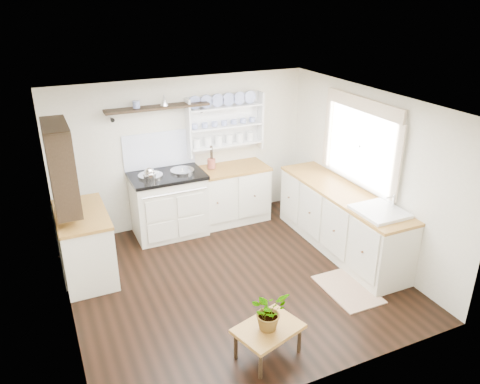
% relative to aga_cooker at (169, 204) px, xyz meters
% --- Properties ---
extents(floor, '(4.00, 3.80, 0.01)m').
position_rel_aga_cooker_xyz_m(floor, '(0.39, -1.57, -0.49)').
color(floor, black).
rests_on(floor, ground).
extents(wall_back, '(4.00, 0.02, 2.30)m').
position_rel_aga_cooker_xyz_m(wall_back, '(0.39, 0.33, 0.66)').
color(wall_back, beige).
rests_on(wall_back, ground).
extents(wall_right, '(0.02, 3.80, 2.30)m').
position_rel_aga_cooker_xyz_m(wall_right, '(2.39, -1.57, 0.66)').
color(wall_right, beige).
rests_on(wall_right, ground).
extents(wall_left, '(0.02, 3.80, 2.30)m').
position_rel_aga_cooker_xyz_m(wall_left, '(-1.61, -1.57, 0.66)').
color(wall_left, beige).
rests_on(wall_left, ground).
extents(ceiling, '(4.00, 3.80, 0.01)m').
position_rel_aga_cooker_xyz_m(ceiling, '(0.39, -1.57, 1.81)').
color(ceiling, white).
rests_on(ceiling, wall_back).
extents(window, '(0.08, 1.55, 1.22)m').
position_rel_aga_cooker_xyz_m(window, '(2.34, -1.42, 1.07)').
color(window, white).
rests_on(window, wall_right).
extents(aga_cooker, '(1.09, 0.75, 1.00)m').
position_rel_aga_cooker_xyz_m(aga_cooker, '(0.00, 0.00, 0.00)').
color(aga_cooker, beige).
rests_on(aga_cooker, floor).
extents(back_cabinets, '(1.27, 0.63, 0.90)m').
position_rel_aga_cooker_xyz_m(back_cabinets, '(0.99, 0.03, -0.03)').
color(back_cabinets, '#EDE6CC').
rests_on(back_cabinets, floor).
extents(right_cabinets, '(0.62, 2.43, 0.90)m').
position_rel_aga_cooker_xyz_m(right_cabinets, '(2.09, -1.47, -0.03)').
color(right_cabinets, '#EDE6CC').
rests_on(right_cabinets, floor).
extents(belfast_sink, '(0.55, 0.60, 0.45)m').
position_rel_aga_cooker_xyz_m(belfast_sink, '(2.09, -2.22, 0.31)').
color(belfast_sink, white).
rests_on(belfast_sink, right_cabinets).
extents(left_cabinets, '(0.62, 1.13, 0.90)m').
position_rel_aga_cooker_xyz_m(left_cabinets, '(-1.31, -0.67, -0.03)').
color(left_cabinets, '#EDE6CC').
rests_on(left_cabinets, floor).
extents(plate_rack, '(1.20, 0.22, 0.90)m').
position_rel_aga_cooker_xyz_m(plate_rack, '(1.04, 0.29, 1.06)').
color(plate_rack, white).
rests_on(plate_rack, wall_back).
extents(high_shelf, '(1.50, 0.29, 0.16)m').
position_rel_aga_cooker_xyz_m(high_shelf, '(-0.01, 0.21, 1.42)').
color(high_shelf, black).
rests_on(high_shelf, wall_back).
extents(left_shelving, '(0.28, 0.80, 1.05)m').
position_rel_aga_cooker_xyz_m(left_shelving, '(-1.45, -0.67, 1.06)').
color(left_shelving, black).
rests_on(left_shelving, wall_left).
extents(kettle, '(0.18, 0.18, 0.22)m').
position_rel_aga_cooker_xyz_m(kettle, '(-0.28, -0.12, 0.55)').
color(kettle, silver).
rests_on(kettle, aga_cooker).
extents(utensil_crock, '(0.13, 0.13, 0.15)m').
position_rel_aga_cooker_xyz_m(utensil_crock, '(0.75, 0.11, 0.49)').
color(utensil_crock, '#9A4938').
rests_on(utensil_crock, back_cabinets).
extents(center_table, '(0.76, 0.63, 0.35)m').
position_rel_aga_cooker_xyz_m(center_table, '(0.14, -2.97, -0.19)').
color(center_table, brown).
rests_on(center_table, floor).
extents(potted_plant, '(0.44, 0.41, 0.40)m').
position_rel_aga_cooker_xyz_m(potted_plant, '(0.14, -2.97, 0.06)').
color(potted_plant, '#3F7233').
rests_on(potted_plant, center_table).
extents(floor_rug, '(0.56, 0.85, 0.02)m').
position_rel_aga_cooker_xyz_m(floor_rug, '(1.58, -2.39, -0.49)').
color(floor_rug, '#8A6850').
rests_on(floor_rug, floor).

